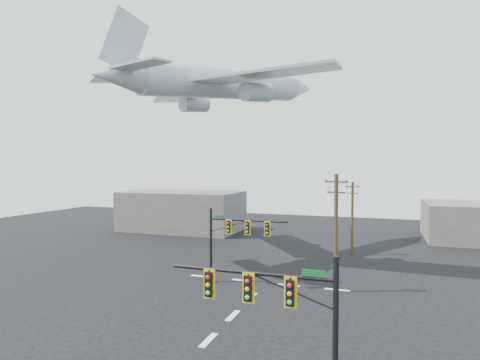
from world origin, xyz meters
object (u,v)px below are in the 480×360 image
at_px(signal_mast_near, 290,324).
at_px(utility_pole_b, 352,217).
at_px(utility_pole_a, 336,230).
at_px(signal_mast_far, 229,241).
at_px(airliner, 225,84).

distance_m(signal_mast_near, utility_pole_b, 30.84).
xyz_separation_m(signal_mast_near, utility_pole_a, (0.03, 16.87, 1.15)).
height_order(signal_mast_far, utility_pole_a, utility_pole_a).
bearing_deg(signal_mast_near, utility_pole_a, 89.89).
relative_size(signal_mast_far, utility_pole_b, 0.85).
xyz_separation_m(signal_mast_far, airliner, (-4.62, 10.73, 15.49)).
height_order(utility_pole_b, airliner, airliner).
xyz_separation_m(utility_pole_a, utility_pole_b, (0.34, 13.97, -0.59)).
height_order(utility_pole_a, airliner, airliner).
xyz_separation_m(signal_mast_near, utility_pole_b, (0.38, 30.84, 0.56)).
xyz_separation_m(utility_pole_a, airliner, (-13.29, 9.84, 14.23)).
relative_size(signal_mast_near, utility_pole_a, 0.77).
relative_size(signal_mast_near, utility_pole_b, 0.88).
xyz_separation_m(signal_mast_near, airliner, (-13.26, 26.70, 15.38)).
bearing_deg(signal_mast_near, utility_pole_b, 89.30).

